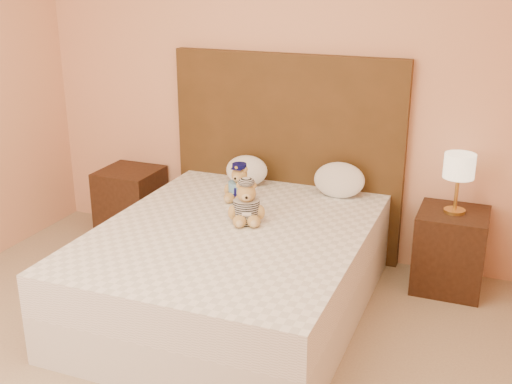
# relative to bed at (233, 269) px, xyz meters

# --- Properties ---
(room_walls) EXTENTS (4.04, 4.52, 2.72)m
(room_walls) POSITION_rel_bed_xyz_m (0.00, -0.74, 1.53)
(room_walls) COLOR #F4AD85
(room_walls) RESTS_ON ground
(bed) EXTENTS (1.60, 2.00, 0.55)m
(bed) POSITION_rel_bed_xyz_m (0.00, 0.00, 0.00)
(bed) COLOR white
(bed) RESTS_ON ground
(headboard) EXTENTS (1.75, 0.08, 1.50)m
(headboard) POSITION_rel_bed_xyz_m (0.00, 1.01, 0.47)
(headboard) COLOR #503418
(headboard) RESTS_ON ground
(nightstand_left) EXTENTS (0.45, 0.45, 0.55)m
(nightstand_left) POSITION_rel_bed_xyz_m (-1.25, 0.80, -0.00)
(nightstand_left) COLOR #381F12
(nightstand_left) RESTS_ON ground
(nightstand_right) EXTENTS (0.45, 0.45, 0.55)m
(nightstand_right) POSITION_rel_bed_xyz_m (1.25, 0.80, -0.00)
(nightstand_right) COLOR #381F12
(nightstand_right) RESTS_ON ground
(lamp) EXTENTS (0.20, 0.20, 0.40)m
(lamp) POSITION_rel_bed_xyz_m (1.25, 0.80, 0.57)
(lamp) COLOR gold
(lamp) RESTS_ON nightstand_right
(teddy_police) EXTENTS (0.23, 0.22, 0.26)m
(teddy_police) POSITION_rel_bed_xyz_m (-0.16, 0.49, 0.41)
(teddy_police) COLOR tan
(teddy_police) RESTS_ON bed
(teddy_prisoner) EXTENTS (0.32, 0.31, 0.27)m
(teddy_prisoner) POSITION_rel_bed_xyz_m (0.04, 0.13, 0.41)
(teddy_prisoner) COLOR tan
(teddy_prisoner) RESTS_ON bed
(pillow_left) EXTENTS (0.33, 0.21, 0.23)m
(pillow_left) POSITION_rel_bed_xyz_m (-0.25, 0.83, 0.39)
(pillow_left) COLOR white
(pillow_left) RESTS_ON bed
(pillow_right) EXTENTS (0.36, 0.24, 0.26)m
(pillow_right) POSITION_rel_bed_xyz_m (0.46, 0.83, 0.40)
(pillow_right) COLOR white
(pillow_right) RESTS_ON bed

